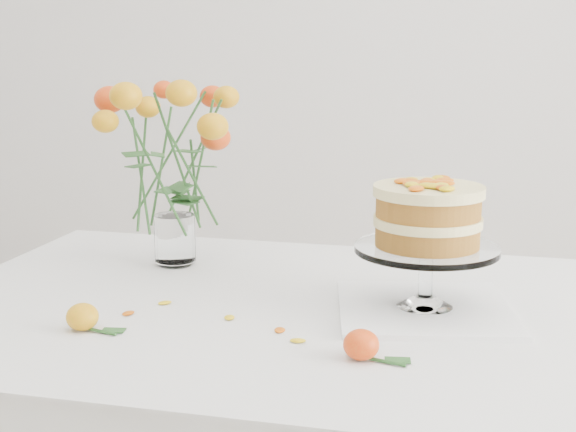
% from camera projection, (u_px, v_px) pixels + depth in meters
% --- Properties ---
extents(table, '(1.43, 0.93, 0.76)m').
position_uv_depth(table, '(309.00, 349.00, 1.47)').
color(table, '#A3805F').
rests_on(table, ground).
extents(napkin, '(0.36, 0.36, 0.01)m').
position_uv_depth(napkin, '(424.00, 309.00, 1.42)').
color(napkin, white).
rests_on(napkin, table).
extents(cake_stand, '(0.25, 0.25, 0.23)m').
position_uv_depth(cake_stand, '(428.00, 222.00, 1.39)').
color(cake_stand, white).
rests_on(cake_stand, napkin).
extents(rose_vase, '(0.33, 0.33, 0.44)m').
position_uv_depth(rose_vase, '(172.00, 146.00, 1.68)').
color(rose_vase, white).
rests_on(rose_vase, table).
extents(loose_rose_near, '(0.10, 0.05, 0.05)m').
position_uv_depth(loose_rose_near, '(83.00, 317.00, 1.33)').
color(loose_rose_near, orange).
rests_on(loose_rose_near, table).
extents(loose_rose_far, '(0.10, 0.05, 0.05)m').
position_uv_depth(loose_rose_far, '(362.00, 345.00, 1.20)').
color(loose_rose_far, red).
rests_on(loose_rose_far, table).
extents(stray_petal_a, '(0.03, 0.02, 0.00)m').
position_uv_depth(stray_petal_a, '(229.00, 318.00, 1.38)').
color(stray_petal_a, yellow).
rests_on(stray_petal_a, table).
extents(stray_petal_b, '(0.03, 0.02, 0.00)m').
position_uv_depth(stray_petal_b, '(280.00, 330.00, 1.32)').
color(stray_petal_b, yellow).
rests_on(stray_petal_b, table).
extents(stray_petal_c, '(0.03, 0.02, 0.00)m').
position_uv_depth(stray_petal_c, '(298.00, 341.00, 1.28)').
color(stray_petal_c, yellow).
rests_on(stray_petal_c, table).
extents(stray_petal_d, '(0.03, 0.02, 0.00)m').
position_uv_depth(stray_petal_d, '(165.00, 303.00, 1.46)').
color(stray_petal_d, yellow).
rests_on(stray_petal_d, table).
extents(stray_petal_e, '(0.03, 0.02, 0.00)m').
position_uv_depth(stray_petal_e, '(128.00, 313.00, 1.41)').
color(stray_petal_e, yellow).
rests_on(stray_petal_e, table).
extents(stray_petal_f, '(0.03, 0.02, 0.00)m').
position_uv_depth(stray_petal_f, '(479.00, 334.00, 1.31)').
color(stray_petal_f, yellow).
rests_on(stray_petal_f, table).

